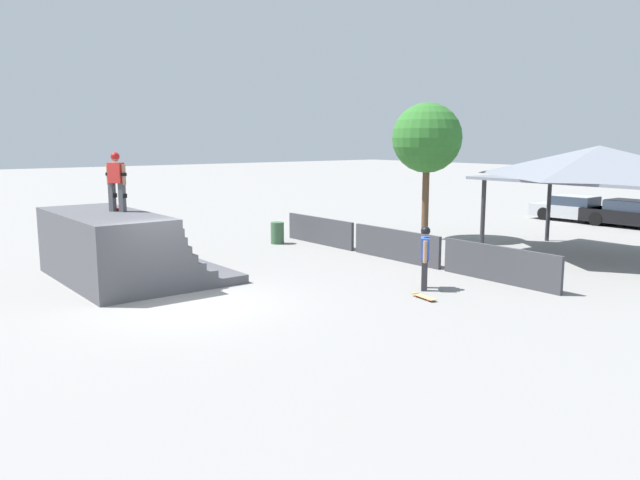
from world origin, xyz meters
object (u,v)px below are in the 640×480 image
object	(u,v)px
skateboard_on_deck	(116,208)
parked_car_black	(633,215)
parked_car_silver	(576,209)
bystander_walking	(425,252)
skateboard_on_ground	(423,296)
skater_on_deck	(116,178)
trash_bin	(277,233)
tree_beside_pavilion	(427,139)

from	to	relation	value
skateboard_on_deck	parked_car_black	xyz separation A→B (m)	(4.42, 22.69, -1.45)
parked_car_silver	bystander_walking	bearing A→B (deg)	-74.37
skateboard_on_ground	parked_car_black	xyz separation A→B (m)	(-3.09, 17.50, 0.54)
parked_car_black	skater_on_deck	bearing A→B (deg)	-100.56
trash_bin	parked_car_black	distance (m)	16.90
skateboard_on_ground	tree_beside_pavilion	world-z (taller)	tree_beside_pavilion
tree_beside_pavilion	parked_car_black	xyz separation A→B (m)	(3.59, 10.23, -3.49)
skateboard_on_deck	parked_car_silver	distance (m)	22.77
skater_on_deck	trash_bin	world-z (taller)	skater_on_deck
trash_bin	parked_car_silver	distance (m)	16.03
bystander_walking	tree_beside_pavilion	distance (m)	9.34
skater_on_deck	parked_car_black	bearing A→B (deg)	50.56
skater_on_deck	tree_beside_pavilion	size ratio (longest dim) A/B	0.31
skateboard_on_ground	skateboard_on_deck	bearing A→B (deg)	43.09
skateboard_on_deck	tree_beside_pavilion	bearing A→B (deg)	90.04
skateboard_on_deck	bystander_walking	size ratio (longest dim) A/B	0.46
skater_on_deck	bystander_walking	world-z (taller)	skater_on_deck
bystander_walking	skater_on_deck	bearing A→B (deg)	90.55
trash_bin	parked_car_black	size ratio (longest dim) A/B	0.19
trash_bin	parked_car_black	bearing A→B (deg)	67.89
trash_bin	parked_car_silver	world-z (taller)	parked_car_silver
skateboard_on_deck	parked_car_black	world-z (taller)	skateboard_on_deck
bystander_walking	trash_bin	xyz separation A→B (m)	(-8.76, 1.06, -0.60)
bystander_walking	tree_beside_pavilion	world-z (taller)	tree_beside_pavilion
skater_on_deck	skateboard_on_ground	size ratio (longest dim) A/B	2.02
skateboard_on_ground	tree_beside_pavilion	bearing A→B (deg)	-38.95
skateboard_on_deck	skateboard_on_ground	size ratio (longest dim) A/B	0.94
parked_car_black	skateboard_on_ground	bearing A→B (deg)	-80.61
skateboard_on_deck	bystander_walking	xyz separation A→B (m)	(6.82, 5.97, -1.03)
skater_on_deck	trash_bin	size ratio (longest dim) A/B	2.01
bystander_walking	skateboard_on_deck	bearing A→B (deg)	88.17
bystander_walking	tree_beside_pavilion	xyz separation A→B (m)	(-5.99, 6.48, 3.07)
tree_beside_pavilion	trash_bin	distance (m)	7.11
tree_beside_pavilion	trash_bin	world-z (taller)	tree_beside_pavilion
skater_on_deck	tree_beside_pavilion	xyz separation A→B (m)	(0.40, 12.57, 1.12)
bystander_walking	tree_beside_pavilion	size ratio (longest dim) A/B	0.32
bystander_walking	skateboard_on_ground	xyz separation A→B (m)	(0.69, -0.78, -0.97)
skater_on_deck	parked_car_silver	world-z (taller)	skater_on_deck
skateboard_on_deck	skateboard_on_ground	bearing A→B (deg)	38.50
skater_on_deck	trash_bin	xyz separation A→B (m)	(-2.37, 7.14, -2.55)
skater_on_deck	parked_car_silver	bearing A→B (deg)	57.58
tree_beside_pavilion	parked_car_black	distance (m)	11.39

